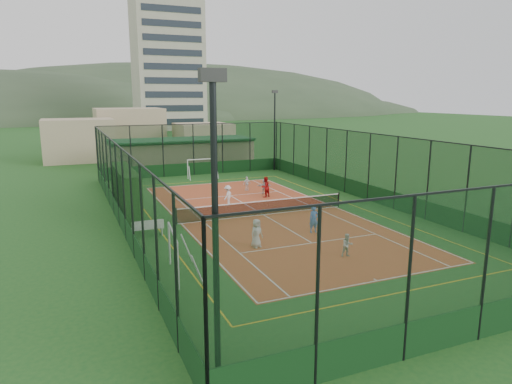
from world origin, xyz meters
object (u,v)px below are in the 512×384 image
Objects in this scene: apartment_tower at (168,64)px; white_bench at (148,228)px; futsal_goal_near at (173,254)px; child_near_mid at (314,219)px; floodlight_sw at (216,247)px; child_near_left at (257,233)px; child_far_back at (265,186)px; child_far_right at (247,184)px; child_near_right at (347,245)px; coach at (265,187)px; child_far_left at (228,195)px; clubhouse at (181,153)px; floodlight_ne at (275,131)px; futsal_goal_far at (202,169)px.

white_bench is at bearing -103.31° from apartment_tower.
futsal_goal_near is 2.00× the size of child_near_mid.
child_near_left is (5.63, 10.75, -3.37)m from floodlight_sw.
child_far_back is at bearing 85.86° from child_near_mid.
child_near_left is at bearing 65.04° from child_far_right.
coach reaches higher than child_near_right.
child_near_mid is 8.47m from child_far_left.
child_near_left is 1.22× the size of child_far_back.
child_far_back is at bearing 108.44° from child_far_right.
child_near_mid is 1.07× the size of child_far_left.
apartment_tower reaches higher than white_bench.
coach is at bearing -32.16° from futsal_goal_near.
floodlight_sw reaches higher than clubhouse.
child_far_back is at bearing -96.96° from apartment_tower.
futsal_goal_near reaches higher than child_near_mid.
child_near_mid is 1.34× the size of child_near_right.
floodlight_ne is at bearing 50.07° from white_bench.
floodlight_sw is 37.39m from floodlight_ne.
apartment_tower is 20.11× the size of child_near_left.
floodlight_sw is at bearing 40.16° from coach.
white_bench is 12.09m from coach.
white_bench is at bearing 6.18° from futsal_goal_near.
child_near_right is at bearing -87.69° from futsal_goal_far.
child_far_right reaches higher than child_near_right.
coach is (-0.40, -1.05, 0.18)m from child_far_back.
child_far_right is (1.75, -7.22, -0.30)m from futsal_goal_far.
floodlight_ne is (17.20, 33.20, 0.00)m from floodlight_sw.
clubhouse reaches higher than child_near_left.
floodlight_sw is 21.62m from child_far_left.
apartment_tower is 18.85× the size of coach.
clubhouse is 10.56× the size of child_far_left.
futsal_goal_far reaches higher than child_far_right.
child_far_left is (7.35, 20.04, -3.40)m from floodlight_sw.
futsal_goal_far is at bearing 74.44° from floodlight_sw.
child_far_left is 4.68m from child_far_back.
apartment_tower is 24.50× the size of child_far_back.
child_far_left is 5.34m from child_far_right.
floodlight_sw is at bearing -117.39° from floodlight_ne.
child_near_mid is at bearing 59.61° from coach.
apartment_tower reaches higher than child_near_left.
apartment_tower is at bearing 61.12° from child_near_left.
futsal_goal_far is 1.93× the size of child_far_left.
child_near_mid is at bearing -97.19° from apartment_tower.
floodlight_sw reaches higher than white_bench.
child_near_right is (0.51, -30.87, -0.99)m from clubhouse.
floodlight_ne is at bearing -141.06° from coach.
coach is (10.10, 12.87, -0.19)m from futsal_goal_near.
futsal_goal_near is 1.94× the size of coach.
clubhouse is (8.60, 38.60, -2.55)m from floodlight_sw.
floodlight_sw reaches higher than child_far_back.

